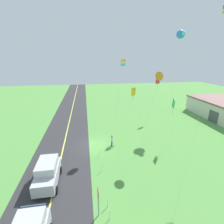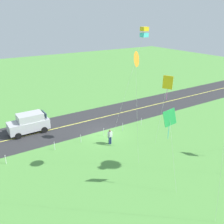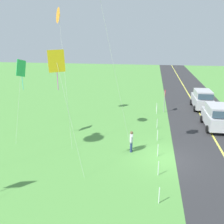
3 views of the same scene
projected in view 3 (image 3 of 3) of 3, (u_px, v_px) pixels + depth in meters
The scene contains 15 objects.
ground_plane at pixel (168, 159), 17.24m from camera, with size 120.00×120.00×0.10m, color #549342.
car_suv_foreground at pixel (217, 116), 22.61m from camera, with size 4.40×2.12×2.24m.
car_parked_east_near at pixel (202, 99), 28.80m from camera, with size 4.40×2.12×2.24m.
stop_sign at pixel (165, 97), 27.26m from camera, with size 0.76×0.08×2.56m.
person_adult_near at pixel (131, 141), 18.04m from camera, with size 0.58×0.22×1.60m.
kite_blue_mid at pixel (59, 16), 17.62m from camera, with size 2.07×1.43×10.13m.
kite_green_far at pixel (21, 69), 18.29m from camera, with size 1.14×1.00×6.59m.
kite_orange_near at pixel (57, 63), 13.49m from camera, with size 0.62×1.85×7.47m.
fence_post_0 at pixel (159, 196), 12.50m from camera, with size 0.05×0.05×0.90m, color silver.
fence_post_1 at pixel (158, 168), 15.07m from camera, with size 0.05×0.05×0.90m, color silver.
fence_post_2 at pixel (158, 150), 17.47m from camera, with size 0.05×0.05×0.90m, color silver.
fence_post_3 at pixel (157, 135), 20.11m from camera, with size 0.05×0.05×0.90m, color silver.
fence_post_4 at pixel (157, 124), 22.81m from camera, with size 0.05×0.05×0.90m, color silver.
fence_post_5 at pixel (157, 110), 27.13m from camera, with size 0.05×0.05×0.90m, color silver.
fence_post_6 at pixel (157, 107), 28.19m from camera, with size 0.05×0.05×0.90m, color silver.
Camera 3 is at (-15.94, 1.30, 8.14)m, focal length 39.75 mm.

